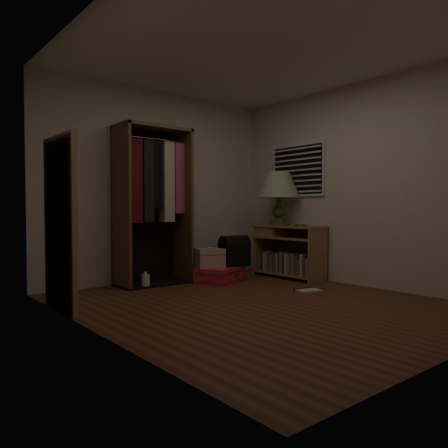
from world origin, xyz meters
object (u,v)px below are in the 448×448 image
at_px(pink_suitcase, 221,274).
at_px(black_bag, 234,250).
at_px(train_case, 210,258).
at_px(table_lamp, 279,186).
at_px(open_wardrobe, 155,192).
at_px(console_bookshelf, 286,250).
at_px(white_jug, 145,281).
at_px(floor_mirror, 60,223).

bearing_deg(pink_suitcase, black_bag, -34.73).
height_order(train_case, black_bag, black_bag).
distance_m(pink_suitcase, table_lamp, 1.58).
xyz_separation_m(open_wardrobe, train_case, (0.61, -0.39, -0.88)).
height_order(console_bookshelf, white_jug, console_bookshelf).
distance_m(train_case, table_lamp, 1.52).
bearing_deg(console_bookshelf, floor_mirror, -179.25).
height_order(console_bookshelf, train_case, console_bookshelf).
bearing_deg(table_lamp, floor_mirror, -176.40).
height_order(train_case, table_lamp, table_lamp).
bearing_deg(console_bookshelf, pink_suitcase, 163.33).
bearing_deg(white_jug, open_wardrobe, 34.55).
distance_m(floor_mirror, white_jug, 1.59).
bearing_deg(white_jug, console_bookshelf, -15.69).
bearing_deg(train_case, white_jug, -177.43).
height_order(console_bookshelf, pink_suitcase, console_bookshelf).
height_order(console_bookshelf, open_wardrobe, open_wardrobe).
height_order(pink_suitcase, white_jug, pink_suitcase).
distance_m(console_bookshelf, white_jug, 2.09).
bearing_deg(train_case, pink_suitcase, 3.05).
bearing_deg(floor_mirror, white_jug, 25.60).
relative_size(open_wardrobe, white_jug, 10.56).
bearing_deg(pink_suitcase, white_jug, 143.20).
relative_size(console_bookshelf, black_bag, 2.67).
relative_size(table_lamp, white_jug, 4.04).
height_order(table_lamp, white_jug, table_lamp).
distance_m(floor_mirror, table_lamp, 3.28).
height_order(floor_mirror, train_case, floor_mirror).
xyz_separation_m(floor_mirror, train_case, (2.11, 0.37, -0.52)).
bearing_deg(table_lamp, console_bookshelf, -91.58).
distance_m(console_bookshelf, open_wardrobe, 2.06).
distance_m(pink_suitcase, train_case, 0.28).
bearing_deg(open_wardrobe, console_bookshelf, -22.52).
xyz_separation_m(open_wardrobe, white_jug, (-0.24, -0.17, -1.13)).
relative_size(console_bookshelf, table_lamp, 1.43).
distance_m(train_case, black_bag, 0.38).
height_order(pink_suitcase, train_case, train_case).
distance_m(console_bookshelf, black_bag, 0.82).
height_order(pink_suitcase, table_lamp, table_lamp).
relative_size(black_bag, white_jug, 2.16).
bearing_deg(black_bag, white_jug, 172.51).
xyz_separation_m(pink_suitcase, train_case, (-0.15, 0.04, 0.23)).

